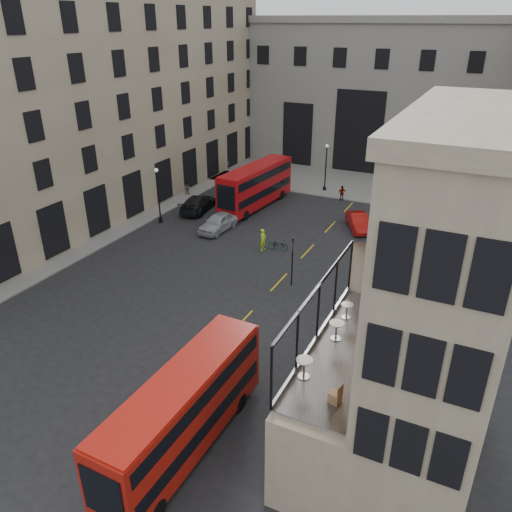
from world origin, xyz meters
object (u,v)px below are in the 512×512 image
at_px(car_b, 358,222).
at_px(cafe_chair_d, 390,317).
at_px(pedestrian_e, 220,196).
at_px(cafe_chair_a, 335,397).
at_px(bicycle, 278,245).
at_px(cafe_table_far, 347,309).
at_px(street_lamp_b, 326,171).
at_px(cafe_table_near, 304,365).
at_px(car_a, 218,222).
at_px(street_lamp_a, 159,199).
at_px(pedestrian_d, 431,188).
at_px(car_c, 198,203).
at_px(pedestrian_b, 274,180).
at_px(pedestrian_c, 342,193).
at_px(cafe_table_mid, 336,328).
at_px(pedestrian_a, 187,189).
at_px(bus_near, 184,408).
at_px(bus_far, 256,184).
at_px(cyclist, 263,240).
at_px(traffic_light_far, 229,174).
at_px(traffic_light_near, 292,255).
at_px(cafe_chair_c, 374,334).
at_px(cafe_chair_b, 364,348).

xyz_separation_m(car_b, cafe_chair_d, (7.16, -21.72, 4.15)).
bearing_deg(pedestrian_e, cafe_chair_a, 57.05).
bearing_deg(bicycle, cafe_table_far, -153.18).
xyz_separation_m(street_lamp_b, cafe_table_near, (11.41, -36.69, 2.77)).
relative_size(bicycle, cafe_table_far, 2.24).
height_order(car_a, cafe_table_far, cafe_table_far).
height_order(street_lamp_a, pedestrian_d, street_lamp_a).
height_order(street_lamp_a, cafe_table_far, cafe_table_far).
bearing_deg(car_c, street_lamp_b, -137.43).
relative_size(pedestrian_b, pedestrian_c, 1.21).
height_order(car_c, cafe_table_far, cafe_table_far).
xyz_separation_m(street_lamp_b, pedestrian_b, (-5.62, -1.49, -1.42)).
xyz_separation_m(car_b, cafe_table_mid, (5.28, -24.18, 4.43)).
relative_size(pedestrian_a, cafe_table_mid, 1.89).
distance_m(street_lamp_a, pedestrian_a, 8.18).
distance_m(bus_near, bus_far, 32.32).
bearing_deg(cyclist, pedestrian_a, 60.58).
relative_size(cafe_table_near, cafe_table_mid, 1.01).
distance_m(traffic_light_far, pedestrian_a, 4.86).
bearing_deg(pedestrian_d, pedestrian_a, 78.93).
relative_size(pedestrian_c, cafe_table_mid, 1.89).
xyz_separation_m(street_lamp_a, pedestrian_a, (-2.00, 7.77, -1.59)).
bearing_deg(bus_far, pedestrian_b, 97.56).
bearing_deg(traffic_light_near, cyclist, 134.11).
xyz_separation_m(pedestrian_d, cafe_chair_c, (2.36, -36.72, 4.11)).
bearing_deg(bus_near, bicycle, 102.79).
height_order(pedestrian_c, cafe_chair_a, cafe_chair_a).
xyz_separation_m(pedestrian_e, cafe_table_mid, (20.36, -24.82, 4.37)).
bearing_deg(pedestrian_e, cafe_table_near, 55.77).
distance_m(street_lamp_a, car_b, 18.77).
bearing_deg(car_b, pedestrian_d, 42.57).
bearing_deg(car_b, pedestrian_c, 89.05).
height_order(street_lamp_b, car_b, street_lamp_b).
bearing_deg(cafe_table_near, car_b, 100.24).
bearing_deg(street_lamp_b, pedestrian_d, 19.21).
bearing_deg(cafe_chair_d, cafe_chair_c, -100.05).
bearing_deg(cafe_table_far, street_lamp_a, 145.41).
relative_size(street_lamp_b, cafe_table_far, 7.12).
xyz_separation_m(cafe_table_mid, cafe_chair_b, (1.42, -0.52, -0.29)).
xyz_separation_m(car_b, pedestrian_a, (-19.48, 1.15, 0.07)).
relative_size(pedestrian_d, cafe_chair_a, 1.82).
xyz_separation_m(pedestrian_c, cafe_chair_c, (10.64, -30.74, 4.09)).
bearing_deg(traffic_light_near, cafe_chair_d, -46.50).
bearing_deg(pedestrian_e, bus_near, 47.24).
xyz_separation_m(car_a, cafe_chair_a, (18.05, -22.27, 4.06)).
relative_size(bus_far, pedestrian_b, 5.62).
bearing_deg(pedestrian_e, cafe_table_far, 61.69).
bearing_deg(pedestrian_d, bus_near, 136.20).
relative_size(bus_near, cafe_chair_c, 10.53).
height_order(street_lamp_a, bus_far, street_lamp_a).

